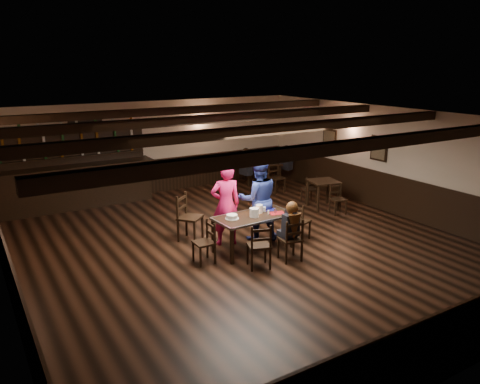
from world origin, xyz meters
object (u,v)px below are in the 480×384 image
dining_table (254,219)px  cake (232,217)px  chair_near_left (260,243)px  bar_counter (76,180)px  chair_near_right (292,237)px  woman_pink (226,205)px  man_blue (258,199)px

dining_table → cake: size_ratio=6.00×
chair_near_left → bar_counter: bar_counter is taller
chair_near_right → cake: bearing=131.2°
dining_table → bar_counter: 5.56m
dining_table → woman_pink: (-0.32, 0.60, 0.20)m
dining_table → man_blue: size_ratio=0.92×
dining_table → chair_near_left: 0.94m
dining_table → bar_counter: size_ratio=0.40×
chair_near_right → bar_counter: bar_counter is taller
dining_table → chair_near_left: bearing=-115.5°
dining_table → woman_pink: woman_pink is taller
man_blue → bar_counter: size_ratio=0.44×
man_blue → bar_counter: bearing=-37.4°
cake → bar_counter: size_ratio=0.07×
dining_table → man_blue: 0.69m
man_blue → dining_table: bearing=68.8°
dining_table → man_blue: man_blue is taller
man_blue → cake: (-0.91, -0.43, -0.12)m
bar_counter → man_blue: bearing=-57.9°
bar_counter → chair_near_right: bearing=-65.1°
woman_pink → man_blue: man_blue is taller
woman_pink → man_blue: bearing=-174.2°
dining_table → cake: (-0.48, 0.05, 0.12)m
cake → man_blue: bearing=25.3°
chair_near_left → cake: chair_near_left is taller
chair_near_right → cake: (-0.81, 0.92, 0.29)m
chair_near_left → cake: bearing=95.4°
chair_near_right → woman_pink: 1.65m
dining_table → chair_near_left: (-0.40, -0.84, -0.16)m
man_blue → bar_counter: (-2.84, 4.53, -0.18)m
woman_pink → dining_table: bearing=132.3°
dining_table → cake: 0.50m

